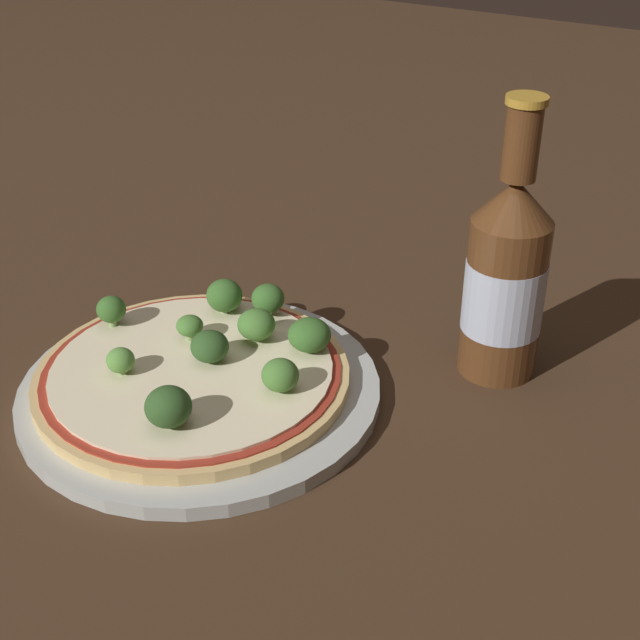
# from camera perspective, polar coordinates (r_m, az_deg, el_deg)

# --- Properties ---
(ground_plane) EXTENTS (3.00, 3.00, 0.00)m
(ground_plane) POSITION_cam_1_polar(r_m,az_deg,el_deg) (0.74, -8.07, -4.67)
(ground_plane) COLOR #3D2819
(plate) EXTENTS (0.29, 0.29, 0.01)m
(plate) POSITION_cam_1_polar(r_m,az_deg,el_deg) (0.73, -7.51, -4.35)
(plate) COLOR #B2B7B2
(plate) RESTS_ON ground_plane
(pizza) EXTENTS (0.26, 0.26, 0.01)m
(pizza) POSITION_cam_1_polar(r_m,az_deg,el_deg) (0.73, -7.91, -3.46)
(pizza) COLOR tan
(pizza) RESTS_ON plate
(broccoli_floret_0) EXTENTS (0.03, 0.03, 0.03)m
(broccoli_floret_0) POSITION_cam_1_polar(r_m,az_deg,el_deg) (0.79, -6.14, 1.56)
(broccoli_floret_0) COLOR #7A9E5B
(broccoli_floret_0) RESTS_ON pizza
(broccoli_floret_1) EXTENTS (0.03, 0.03, 0.03)m
(broccoli_floret_1) POSITION_cam_1_polar(r_m,az_deg,el_deg) (0.78, -3.35, 1.37)
(broccoli_floret_1) COLOR #7A9E5B
(broccoli_floret_1) RESTS_ON pizza
(broccoli_floret_2) EXTENTS (0.03, 0.03, 0.03)m
(broccoli_floret_2) POSITION_cam_1_polar(r_m,az_deg,el_deg) (0.72, -7.07, -1.70)
(broccoli_floret_2) COLOR #7A9E5B
(broccoli_floret_2) RESTS_ON pizza
(broccoli_floret_3) EXTENTS (0.03, 0.03, 0.03)m
(broccoli_floret_3) POSITION_cam_1_polar(r_m,az_deg,el_deg) (0.66, -9.68, -5.50)
(broccoli_floret_3) COLOR #7A9E5B
(broccoli_floret_3) RESTS_ON pizza
(broccoli_floret_4) EXTENTS (0.02, 0.02, 0.02)m
(broccoli_floret_4) POSITION_cam_1_polar(r_m,az_deg,el_deg) (0.72, -12.65, -2.54)
(broccoli_floret_4) COLOR #7A9E5B
(broccoli_floret_4) RESTS_ON pizza
(broccoli_floret_5) EXTENTS (0.03, 0.03, 0.03)m
(broccoli_floret_5) POSITION_cam_1_polar(r_m,az_deg,el_deg) (0.75, -4.10, -0.29)
(broccoli_floret_5) COLOR #7A9E5B
(broccoli_floret_5) RESTS_ON pizza
(broccoli_floret_6) EXTENTS (0.03, 0.03, 0.03)m
(broccoli_floret_6) POSITION_cam_1_polar(r_m,az_deg,el_deg) (0.68, -2.56, -3.55)
(broccoli_floret_6) COLOR #7A9E5B
(broccoli_floret_6) RESTS_ON pizza
(broccoli_floret_7) EXTENTS (0.03, 0.03, 0.03)m
(broccoli_floret_7) POSITION_cam_1_polar(r_m,az_deg,el_deg) (0.79, -13.22, 0.65)
(broccoli_floret_7) COLOR #7A9E5B
(broccoli_floret_7) RESTS_ON pizza
(broccoli_floret_8) EXTENTS (0.04, 0.04, 0.03)m
(broccoli_floret_8) POSITION_cam_1_polar(r_m,az_deg,el_deg) (0.73, -0.68, -0.96)
(broccoli_floret_8) COLOR #7A9E5B
(broccoli_floret_8) RESTS_ON pizza
(broccoli_floret_9) EXTENTS (0.02, 0.02, 0.02)m
(broccoli_floret_9) POSITION_cam_1_polar(r_m,az_deg,el_deg) (0.76, -8.34, -0.39)
(broccoli_floret_9) COLOR #7A9E5B
(broccoli_floret_9) RESTS_ON pizza
(beer_bottle) EXTENTS (0.07, 0.07, 0.24)m
(beer_bottle) POSITION_cam_1_polar(r_m,az_deg,el_deg) (0.74, 11.80, 2.72)
(beer_bottle) COLOR #563319
(beer_bottle) RESTS_ON ground_plane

